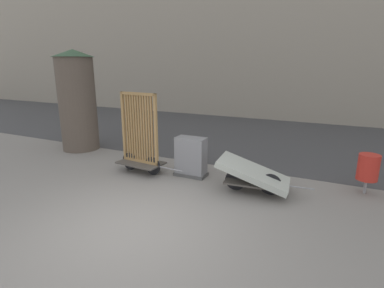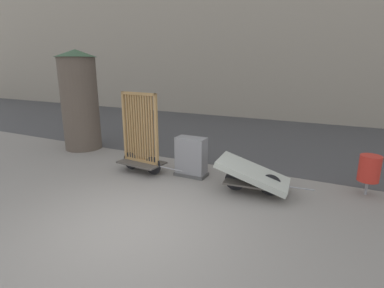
{
  "view_description": "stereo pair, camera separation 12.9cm",
  "coord_description": "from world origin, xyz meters",
  "px_view_note": "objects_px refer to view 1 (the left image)",
  "views": [
    {
      "loc": [
        3.01,
        -3.79,
        2.81
      ],
      "look_at": [
        0.0,
        2.48,
        0.96
      ],
      "focal_mm": 28.0,
      "sensor_mm": 36.0,
      "label": 1
    },
    {
      "loc": [
        3.12,
        -3.73,
        2.81
      ],
      "look_at": [
        0.0,
        2.48,
        0.96
      ],
      "focal_mm": 28.0,
      "sensor_mm": 36.0,
      "label": 2
    }
  ],
  "objects_px": {
    "trash_bin": "(368,167)",
    "advertising_column": "(77,100)",
    "utility_cabinet": "(191,158)",
    "bike_cart_with_mattress": "(253,174)",
    "bike_cart_with_bedframe": "(140,144)"
  },
  "relations": [
    {
      "from": "bike_cart_with_bedframe",
      "to": "bike_cart_with_mattress",
      "type": "distance_m",
      "value": 3.06
    },
    {
      "from": "utility_cabinet",
      "to": "bike_cart_with_mattress",
      "type": "bearing_deg",
      "value": -11.4
    },
    {
      "from": "trash_bin",
      "to": "bike_cart_with_mattress",
      "type": "bearing_deg",
      "value": -155.52
    },
    {
      "from": "advertising_column",
      "to": "trash_bin",
      "type": "bearing_deg",
      "value": -0.0
    },
    {
      "from": "bike_cart_with_bedframe",
      "to": "trash_bin",
      "type": "relative_size",
      "value": 2.35
    },
    {
      "from": "bike_cart_with_mattress",
      "to": "bike_cart_with_bedframe",
      "type": "bearing_deg",
      "value": 174.5
    },
    {
      "from": "bike_cart_with_bedframe",
      "to": "utility_cabinet",
      "type": "relative_size",
      "value": 2.08
    },
    {
      "from": "trash_bin",
      "to": "advertising_column",
      "type": "bearing_deg",
      "value": 180.0
    },
    {
      "from": "bike_cart_with_bedframe",
      "to": "trash_bin",
      "type": "bearing_deg",
      "value": 15.99
    },
    {
      "from": "bike_cart_with_mattress",
      "to": "trash_bin",
      "type": "xyz_separation_m",
      "value": [
        2.29,
        1.04,
        0.18
      ]
    },
    {
      "from": "trash_bin",
      "to": "advertising_column",
      "type": "height_order",
      "value": "advertising_column"
    },
    {
      "from": "utility_cabinet",
      "to": "trash_bin",
      "type": "xyz_separation_m",
      "value": [
        4.01,
        0.7,
        0.14
      ]
    },
    {
      "from": "bike_cart_with_mattress",
      "to": "advertising_column",
      "type": "relative_size",
      "value": 0.65
    },
    {
      "from": "bike_cart_with_mattress",
      "to": "trash_bin",
      "type": "distance_m",
      "value": 2.53
    },
    {
      "from": "bike_cart_with_bedframe",
      "to": "advertising_column",
      "type": "relative_size",
      "value": 0.65
    }
  ]
}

